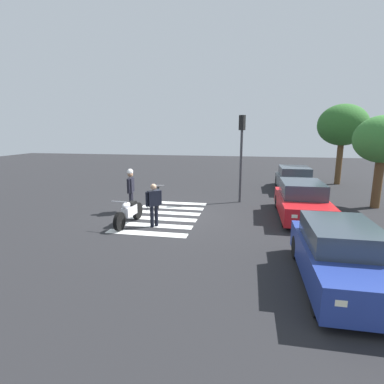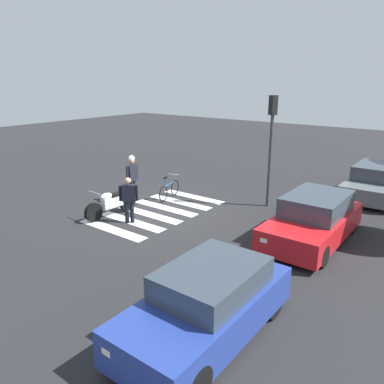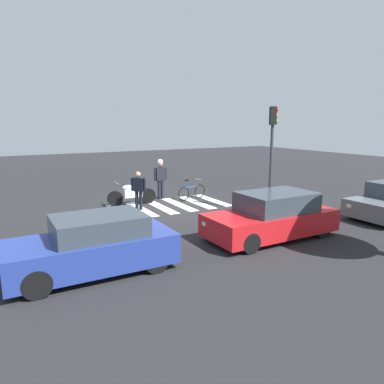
{
  "view_description": "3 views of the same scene",
  "coord_description": "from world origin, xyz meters",
  "px_view_note": "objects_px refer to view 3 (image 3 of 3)",
  "views": [
    {
      "loc": [
        11.74,
        3.41,
        3.53
      ],
      "look_at": [
        0.46,
        1.27,
        1.16
      ],
      "focal_mm": 28.17,
      "sensor_mm": 36.0,
      "label": 1
    },
    {
      "loc": [
        9.87,
        9.11,
        4.81
      ],
      "look_at": [
        -0.27,
        1.44,
        0.95
      ],
      "focal_mm": 35.22,
      "sensor_mm": 36.0,
      "label": 2
    },
    {
      "loc": [
        6.7,
        13.99,
        3.62
      ],
      "look_at": [
        -0.29,
        1.5,
        0.84
      ],
      "focal_mm": 33.7,
      "sensor_mm": 36.0,
      "label": 3
    }
  ],
  "objects_px": {
    "officer_on_foot": "(160,176)",
    "officer_by_motorcycle": "(138,188)",
    "leaning_bicycle": "(192,192)",
    "car_red_convertible": "(272,217)",
    "traffic_light_pole": "(272,142)",
    "police_motorcycle": "(132,194)",
    "car_blue_hatchback": "(94,246)"
  },
  "relations": [
    {
      "from": "police_motorcycle",
      "to": "leaning_bicycle",
      "type": "bearing_deg",
      "value": 173.82
    },
    {
      "from": "car_red_convertible",
      "to": "car_blue_hatchback",
      "type": "xyz_separation_m",
      "value": [
        5.63,
        -0.02,
        -0.01
      ]
    },
    {
      "from": "police_motorcycle",
      "to": "officer_by_motorcycle",
      "type": "bearing_deg",
      "value": 85.87
    },
    {
      "from": "officer_on_foot",
      "to": "car_blue_hatchback",
      "type": "distance_m",
      "value": 8.72
    },
    {
      "from": "officer_by_motorcycle",
      "to": "car_blue_hatchback",
      "type": "xyz_separation_m",
      "value": [
        3.28,
        5.54,
        -0.23
      ]
    },
    {
      "from": "car_red_convertible",
      "to": "traffic_light_pole",
      "type": "height_order",
      "value": "traffic_light_pole"
    },
    {
      "from": "police_motorcycle",
      "to": "officer_on_foot",
      "type": "bearing_deg",
      "value": -161.05
    },
    {
      "from": "leaning_bicycle",
      "to": "car_red_convertible",
      "type": "xyz_separation_m",
      "value": [
        0.59,
        6.27,
        0.31
      ]
    },
    {
      "from": "police_motorcycle",
      "to": "car_blue_hatchback",
      "type": "xyz_separation_m",
      "value": [
        3.35,
        6.56,
        0.21
      ]
    },
    {
      "from": "officer_on_foot",
      "to": "car_red_convertible",
      "type": "relative_size",
      "value": 0.45
    },
    {
      "from": "police_motorcycle",
      "to": "car_red_convertible",
      "type": "height_order",
      "value": "car_red_convertible"
    },
    {
      "from": "officer_by_motorcycle",
      "to": "car_red_convertible",
      "type": "bearing_deg",
      "value": 112.9
    },
    {
      "from": "car_blue_hatchback",
      "to": "officer_on_foot",
      "type": "bearing_deg",
      "value": -125.02
    },
    {
      "from": "leaning_bicycle",
      "to": "officer_on_foot",
      "type": "distance_m",
      "value": 1.68
    },
    {
      "from": "officer_on_foot",
      "to": "traffic_light_pole",
      "type": "relative_size",
      "value": 0.45
    },
    {
      "from": "officer_by_motorcycle",
      "to": "traffic_light_pole",
      "type": "bearing_deg",
      "value": 146.39
    },
    {
      "from": "police_motorcycle",
      "to": "car_blue_hatchback",
      "type": "relative_size",
      "value": 0.55
    },
    {
      "from": "officer_on_foot",
      "to": "officer_by_motorcycle",
      "type": "distance_m",
      "value": 2.35
    },
    {
      "from": "officer_by_motorcycle",
      "to": "leaning_bicycle",
      "type": "bearing_deg",
      "value": -166.47
    },
    {
      "from": "leaning_bicycle",
      "to": "officer_by_motorcycle",
      "type": "distance_m",
      "value": 3.07
    },
    {
      "from": "police_motorcycle",
      "to": "officer_on_foot",
      "type": "relative_size",
      "value": 1.14
    },
    {
      "from": "officer_on_foot",
      "to": "traffic_light_pole",
      "type": "bearing_deg",
      "value": 121.36
    },
    {
      "from": "police_motorcycle",
      "to": "car_blue_hatchback",
      "type": "distance_m",
      "value": 7.37
    },
    {
      "from": "police_motorcycle",
      "to": "officer_on_foot",
      "type": "xyz_separation_m",
      "value": [
        -1.65,
        -0.57,
        0.66
      ]
    },
    {
      "from": "officer_on_foot",
      "to": "car_red_convertible",
      "type": "bearing_deg",
      "value": 95.04
    },
    {
      "from": "police_motorcycle",
      "to": "car_red_convertible",
      "type": "distance_m",
      "value": 6.97
    },
    {
      "from": "leaning_bicycle",
      "to": "officer_by_motorcycle",
      "type": "relative_size",
      "value": 1.02
    },
    {
      "from": "officer_by_motorcycle",
      "to": "traffic_light_pole",
      "type": "relative_size",
      "value": 0.38
    },
    {
      "from": "leaning_bicycle",
      "to": "officer_on_foot",
      "type": "xyz_separation_m",
      "value": [
        1.22,
        -0.88,
        0.76
      ]
    },
    {
      "from": "traffic_light_pole",
      "to": "car_red_convertible",
      "type": "bearing_deg",
      "value": 49.88
    },
    {
      "from": "traffic_light_pole",
      "to": "leaning_bicycle",
      "type": "bearing_deg",
      "value": -66.99
    },
    {
      "from": "car_blue_hatchback",
      "to": "traffic_light_pole",
      "type": "distance_m",
      "value": 8.47
    }
  ]
}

